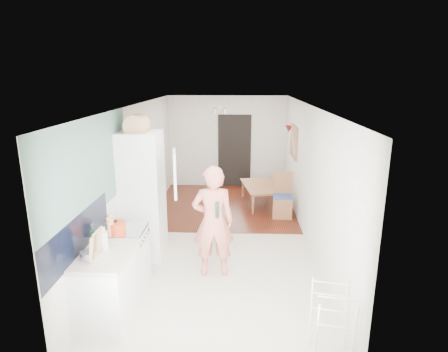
# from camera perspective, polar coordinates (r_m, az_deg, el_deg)

# --- Properties ---
(room_shell) EXTENTS (3.20, 7.00, 2.50)m
(room_shell) POSITION_cam_1_polar(r_m,az_deg,el_deg) (6.87, -0.46, 0.21)
(room_shell) COLOR white
(room_shell) RESTS_ON ground
(floor) EXTENTS (3.20, 7.00, 0.01)m
(floor) POSITION_cam_1_polar(r_m,az_deg,el_deg) (7.29, -0.44, -9.34)
(floor) COLOR beige
(floor) RESTS_ON ground
(wood_floor_overlay) EXTENTS (3.20, 3.30, 0.01)m
(wood_floor_overlay) POSITION_cam_1_polar(r_m,az_deg,el_deg) (9.00, 0.13, -4.44)
(wood_floor_overlay) COLOR maroon
(wood_floor_overlay) RESTS_ON room_shell
(sage_wall_panel) EXTENTS (0.02, 3.00, 1.30)m
(sage_wall_panel) POSITION_cam_1_polar(r_m,az_deg,el_deg) (5.14, -19.61, 1.14)
(sage_wall_panel) COLOR slate
(sage_wall_panel) RESTS_ON room_shell
(tile_splashback) EXTENTS (0.02, 1.90, 0.50)m
(tile_splashback) POSITION_cam_1_polar(r_m,az_deg,el_deg) (4.87, -21.20, -8.45)
(tile_splashback) COLOR black
(tile_splashback) RESTS_ON room_shell
(doorway_recess) EXTENTS (0.90, 0.04, 2.00)m
(doorway_recess) POSITION_cam_1_polar(r_m,az_deg,el_deg) (10.31, 1.60, 3.80)
(doorway_recess) COLOR black
(doorway_recess) RESTS_ON room_shell
(base_cabinet) EXTENTS (0.60, 0.90, 0.86)m
(base_cabinet) POSITION_cam_1_polar(r_m,az_deg,el_deg) (5.09, -17.34, -16.12)
(base_cabinet) COLOR white
(base_cabinet) RESTS_ON room_shell
(worktop) EXTENTS (0.62, 0.92, 0.06)m
(worktop) POSITION_cam_1_polar(r_m,az_deg,el_deg) (4.88, -17.77, -11.48)
(worktop) COLOR beige
(worktop) RESTS_ON room_shell
(range_cooker) EXTENTS (0.60, 0.60, 0.88)m
(range_cooker) POSITION_cam_1_polar(r_m,az_deg,el_deg) (5.71, -14.83, -12.24)
(range_cooker) COLOR white
(range_cooker) RESTS_ON room_shell
(cooker_top) EXTENTS (0.60, 0.60, 0.04)m
(cooker_top) POSITION_cam_1_polar(r_m,az_deg,el_deg) (5.52, -15.15, -7.98)
(cooker_top) COLOR silver
(cooker_top) RESTS_ON room_shell
(fridge_housing) EXTENTS (0.66, 0.66, 2.15)m
(fridge_housing) POSITION_cam_1_polar(r_m,az_deg,el_deg) (6.37, -12.32, -3.00)
(fridge_housing) COLOR white
(fridge_housing) RESTS_ON room_shell
(fridge_door) EXTENTS (0.14, 0.56, 0.70)m
(fridge_door) POSITION_cam_1_polar(r_m,az_deg,el_deg) (5.82, -7.49, 0.41)
(fridge_door) COLOR white
(fridge_door) RESTS_ON room_shell
(fridge_interior) EXTENTS (0.02, 0.52, 0.66)m
(fridge_interior) POSITION_cam_1_polar(r_m,az_deg,el_deg) (6.17, -9.77, 1.14)
(fridge_interior) COLOR white
(fridge_interior) RESTS_ON room_shell
(pinboard) EXTENTS (0.03, 0.90, 0.70)m
(pinboard) POSITION_cam_1_polar(r_m,az_deg,el_deg) (8.74, 10.60, 5.19)
(pinboard) COLOR tan
(pinboard) RESTS_ON room_shell
(pinboard_frame) EXTENTS (0.00, 0.94, 0.74)m
(pinboard_frame) POSITION_cam_1_polar(r_m,az_deg,el_deg) (8.74, 10.50, 5.19)
(pinboard_frame) COLOR #9E633F
(pinboard_frame) RESTS_ON room_shell
(wall_sconce) EXTENTS (0.18, 0.18, 0.16)m
(wall_sconce) POSITION_cam_1_polar(r_m,az_deg,el_deg) (9.35, 9.86, 7.08)
(wall_sconce) COLOR maroon
(wall_sconce) RESTS_ON room_shell
(person) EXTENTS (0.80, 0.57, 2.06)m
(person) POSITION_cam_1_polar(r_m,az_deg,el_deg) (5.64, -1.69, -5.49)
(person) COLOR #E67B68
(person) RESTS_ON floor
(dining_table) EXTENTS (0.84, 1.26, 0.41)m
(dining_table) POSITION_cam_1_polar(r_m,az_deg,el_deg) (9.04, 5.73, -3.11)
(dining_table) COLOR #9E633F
(dining_table) RESTS_ON floor
(dining_chair) EXTENTS (0.44, 0.44, 0.97)m
(dining_chair) POSITION_cam_1_polar(r_m,az_deg,el_deg) (8.22, 8.94, -3.00)
(dining_chair) COLOR #9E633F
(dining_chair) RESTS_ON floor
(stool) EXTENTS (0.43, 0.43, 0.44)m
(stool) POSITION_cam_1_polar(r_m,az_deg,el_deg) (7.36, -1.29, -7.22)
(stool) COLOR #9E633F
(stool) RESTS_ON floor
(grey_drape) EXTENTS (0.48, 0.48, 0.18)m
(grey_drape) POSITION_cam_1_polar(r_m,az_deg,el_deg) (7.21, -1.20, -5.02)
(grey_drape) COLOR gray
(grey_drape) RESTS_ON stool
(drying_rack) EXTENTS (0.48, 0.45, 0.81)m
(drying_rack) POSITION_cam_1_polar(r_m,az_deg,el_deg) (4.55, 16.14, -20.55)
(drying_rack) COLOR white
(drying_rack) RESTS_ON floor
(bread_bin) EXTENTS (0.44, 0.43, 0.20)m
(bread_bin) POSITION_cam_1_polar(r_m,az_deg,el_deg) (6.11, -13.13, 7.50)
(bread_bin) COLOR tan
(bread_bin) RESTS_ON fridge_housing
(red_casserole) EXTENTS (0.31, 0.31, 0.16)m
(red_casserole) POSITION_cam_1_polar(r_m,az_deg,el_deg) (5.37, -16.13, -7.55)
(red_casserole) COLOR #D8431B
(red_casserole) RESTS_ON cooker_top
(steel_pan) EXTENTS (0.22, 0.22, 0.09)m
(steel_pan) POSITION_cam_1_polar(r_m,az_deg,el_deg) (4.77, -19.97, -11.28)
(steel_pan) COLOR silver
(steel_pan) RESTS_ON worktop
(held_bottle) EXTENTS (0.05, 0.05, 0.25)m
(held_bottle) POSITION_cam_1_polar(r_m,az_deg,el_deg) (5.44, -1.05, -5.22)
(held_bottle) COLOR #193A22
(held_bottle) RESTS_ON person
(bottle_a) EXTENTS (0.09, 0.09, 0.31)m
(bottle_a) POSITION_cam_1_polar(r_m,az_deg,el_deg) (4.83, -19.27, -9.47)
(bottle_a) COLOR #193A22
(bottle_a) RESTS_ON worktop
(bottle_b) EXTENTS (0.06, 0.06, 0.25)m
(bottle_b) POSITION_cam_1_polar(r_m,az_deg,el_deg) (4.91, -19.30, -9.43)
(bottle_b) COLOR #193A22
(bottle_b) RESTS_ON worktop
(bottle_c) EXTENTS (0.13, 0.13, 0.24)m
(bottle_c) POSITION_cam_1_polar(r_m,az_deg,el_deg) (4.90, -17.80, -9.39)
(bottle_c) COLOR beige
(bottle_c) RESTS_ON worktop
(pepper_mill_front) EXTENTS (0.08, 0.08, 0.25)m
(pepper_mill_front) POSITION_cam_1_polar(r_m,az_deg,el_deg) (5.30, -16.82, -7.43)
(pepper_mill_front) COLOR tan
(pepper_mill_front) RESTS_ON worktop
(pepper_mill_back) EXTENTS (0.07, 0.07, 0.22)m
(pepper_mill_back) POSITION_cam_1_polar(r_m,az_deg,el_deg) (5.28, -17.12, -7.70)
(pepper_mill_back) COLOR tan
(pepper_mill_back) RESTS_ON worktop
(chopping_boards) EXTENTS (0.04, 0.25, 0.34)m
(chopping_boards) POSITION_cam_1_polar(r_m,az_deg,el_deg) (4.71, -18.98, -9.86)
(chopping_boards) COLOR tan
(chopping_boards) RESTS_ON worktop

